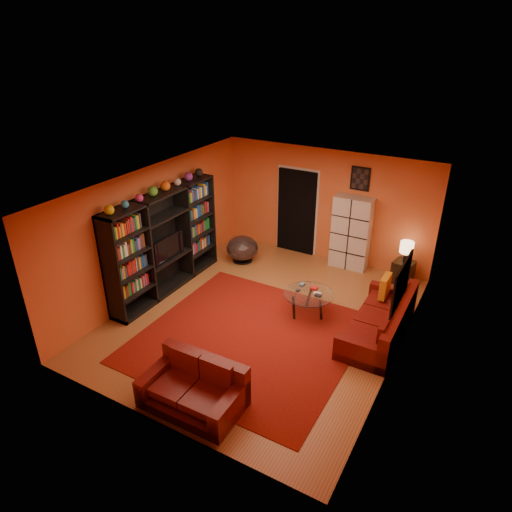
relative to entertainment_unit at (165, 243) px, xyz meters
The scene contains 20 objects.
floor 2.51m from the entertainment_unit, ahead, with size 6.00×6.00×0.00m, color brown.
ceiling 2.75m from the entertainment_unit, ahead, with size 6.00×6.00×0.00m, color white.
wall_back 3.77m from the entertainment_unit, 52.83° to the left, with size 6.00×6.00×0.00m, color #DA612F.
wall_front 3.77m from the entertainment_unit, 52.83° to the right, with size 6.00×6.00×0.00m, color #DA612F.
wall_left 0.34m from the entertainment_unit, behind, with size 6.00×6.00×0.00m, color #DA612F.
wall_right 4.78m from the entertainment_unit, ahead, with size 6.00×6.00×0.00m, color #DA612F.
rug 2.69m from the entertainment_unit, 16.42° to the right, with size 3.60×3.60×0.01m, color #63100B.
doorway 3.35m from the entertainment_unit, 61.98° to the left, with size 0.95×0.10×2.04m, color black.
wall_art_right 4.80m from the entertainment_unit, ahead, with size 0.03×1.00×0.70m, color black.
wall_art_back 4.36m from the entertainment_unit, 44.57° to the left, with size 0.42×0.03×0.52m, color black.
entertainment_unit is the anchor object (origin of this frame).
tv 0.10m from the entertainment_unit, 43.53° to the right, with size 0.11×0.87×0.50m, color black.
sofa 4.51m from the entertainment_unit, ahead, with size 0.89×2.17×0.85m.
loveseat 3.56m from the entertainment_unit, 44.15° to the right, with size 1.46×0.89×0.85m.
throw_pillow 4.41m from the entertainment_unit, 15.91° to the left, with size 0.12×0.42×0.42m, color orange.
coffee_table 3.10m from the entertainment_unit, ahead, with size 0.94×0.94×0.47m.
storage_cabinet 4.11m from the entertainment_unit, 43.06° to the left, with size 0.84×0.37×1.68m, color beige.
bowl_chair 2.10m from the entertainment_unit, 68.45° to the left, with size 0.75×0.75×0.61m.
side_table 5.08m from the entertainment_unit, 31.87° to the left, with size 0.40×0.40×0.50m, color black.
table_lamp 5.02m from the entertainment_unit, 31.87° to the left, with size 0.28×0.28×0.47m.
Camera 1 is at (3.47, -6.39, 4.96)m, focal length 32.00 mm.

